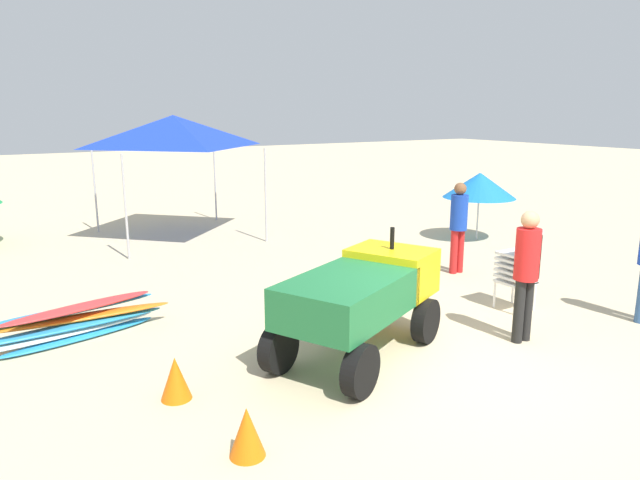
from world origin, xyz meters
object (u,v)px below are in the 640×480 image
Objects in this scene: traffic_cone_near at (176,378)px; utility_cart at (363,294)px; popup_canopy at (174,131)px; beach_umbrella_mid at (480,185)px; surfboard_pile at (74,322)px; stacked_plastic_chairs at (522,264)px; lifeguard_far_right at (459,221)px; lifeguard_near_left at (526,267)px; traffic_cone_far at (247,432)px.

utility_cart is at bearing -0.88° from traffic_cone_near.
beach_umbrella_mid is at bearing -34.07° from popup_canopy.
stacked_plastic_chairs is at bearing -21.50° from surfboard_pile.
traffic_cone_near is (0.65, -2.36, -0.00)m from surfboard_pile.
lifeguard_far_right reaches higher than surfboard_pile.
popup_canopy is at bearing 145.93° from beach_umbrella_mid.
lifeguard_near_left is at bearing -32.16° from surfboard_pile.
traffic_cone_near is (-8.59, -3.90, -1.07)m from beach_umbrella_mid.
lifeguard_far_right is at bearing 29.51° from utility_cart.
popup_canopy is 6.77× the size of traffic_cone_near.
stacked_plastic_chairs is 0.75× the size of lifeguard_far_right.
popup_canopy reaches higher than beach_umbrella_mid.
beach_umbrella_mid is (2.48, 1.85, 0.31)m from lifeguard_far_right.
surfboard_pile is at bearing 158.50° from stacked_plastic_chairs.
stacked_plastic_chairs is at bearing 0.27° from utility_cart.
surfboard_pile is at bearing 147.84° from lifeguard_near_left.
lifeguard_near_left is 1.05× the size of beach_umbrella_mid.
lifeguard_near_left is 0.55× the size of popup_canopy.
surfboard_pile reaches higher than traffic_cone_far.
lifeguard_far_right is at bearing -59.33° from popup_canopy.
popup_canopy reaches higher than lifeguard_far_right.
traffic_cone_near is at bearing 169.21° from lifeguard_near_left.
stacked_plastic_chairs is at bearing 41.26° from lifeguard_near_left.
traffic_cone_near is at bearing -108.26° from popup_canopy.
surfboard_pile is 6.86m from popup_canopy.
lifeguard_near_left is 9.11m from popup_canopy.
stacked_plastic_chairs is at bearing 14.49° from traffic_cone_far.
traffic_cone_far is (-2.40, -9.31, -2.31)m from popup_canopy.
stacked_plastic_chairs is 2.20m from lifeguard_far_right.
lifeguard_near_left is 3.73× the size of traffic_cone_near.
lifeguard_far_right reaches higher than utility_cart.
surfboard_pile is (-3.07, 2.40, -0.55)m from utility_cart.
traffic_cone_far is (0.86, -3.73, -0.00)m from surfboard_pile.
lifeguard_far_right reaches higher than traffic_cone_near.
utility_cart is 1.66× the size of beach_umbrella_mid.
stacked_plastic_chairs is at bearing -108.64° from lifeguard_far_right.
stacked_plastic_chairs is at bearing -128.97° from beach_umbrella_mid.
lifeguard_near_left is 3.34m from lifeguard_far_right.
lifeguard_far_right reaches higher than beach_umbrella_mid.
traffic_cone_near is (-5.41, 0.02, -0.51)m from stacked_plastic_chairs.
surfboard_pile is 6.81m from lifeguard_far_right.
utility_cart is at bearing -147.42° from beach_umbrella_mid.
surfboard_pile is 5.68× the size of traffic_cone_far.
traffic_cone_far is (-4.25, -0.51, -0.79)m from lifeguard_near_left.
lifeguard_far_right reaches higher than traffic_cone_far.
surfboard_pile is at bearing 103.02° from traffic_cone_far.
beach_umbrella_mid reaches higher than traffic_cone_far.
surfboard_pile is at bearing 177.34° from lifeguard_far_right.
utility_cart is 4.24m from lifeguard_far_right.
utility_cart is at bearing 31.04° from traffic_cone_far.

